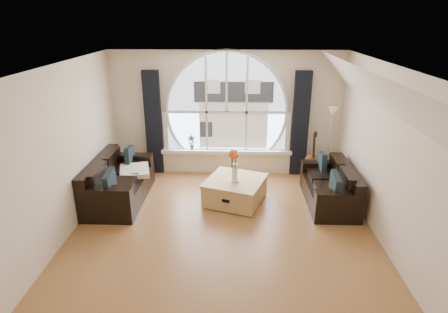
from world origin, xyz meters
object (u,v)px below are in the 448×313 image
Objects in this scene: floor_lamp at (329,144)px; coffee_chest at (235,190)px; sofa_right at (330,184)px; sofa_left at (119,181)px; vase_flowers at (235,162)px; guitar at (313,153)px; potted_plant at (191,142)px.

coffee_chest is at bearing -150.64° from floor_lamp.
sofa_right is at bearing -100.84° from floor_lamp.
sofa_left is 2.22m from coffee_chest.
vase_flowers is (2.21, -0.08, 0.45)m from sofa_left.
coffee_chest is at bearing -179.41° from sofa_right.
guitar is 2.69m from potted_plant.
sofa_left is 4.37m from floor_lamp.
sofa_right is 1.30m from guitar.
floor_lamp reaches higher than potted_plant.
guitar reaches higher than potted_plant.
vase_flowers reaches higher than guitar.
sofa_left is at bearing -159.27° from guitar.
sofa_right is 1.60× the size of coffee_chest.
sofa_left is at bearing -160.73° from coffee_chest.
vase_flowers is at bearing -1.64° from sofa_left.
vase_flowers reaches higher than sofa_left.
potted_plant is at bearing 153.13° from sofa_right.
sofa_left is 4.13m from guitar.
floor_lamp is (2.00, 1.19, -0.05)m from vase_flowers.
sofa_right is 1.85m from vase_flowers.
sofa_left reaches higher than coffee_chest.
floor_lamp is 2.99m from potted_plant.
potted_plant reaches higher than sofa_left.
sofa_left is 2.25m from vase_flowers.
potted_plant is (-2.68, 0.13, 0.18)m from guitar.
guitar is at bearing -2.70° from potted_plant.
coffee_chest is 1.79m from potted_plant.
floor_lamp is (4.21, 1.11, 0.40)m from sofa_left.
sofa_left is at bearing -179.66° from sofa_right.
floor_lamp is at bearing 30.78° from vase_flowers.
sofa_right is 2.35× the size of vase_flowers.
sofa_right is 3.12m from potted_plant.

